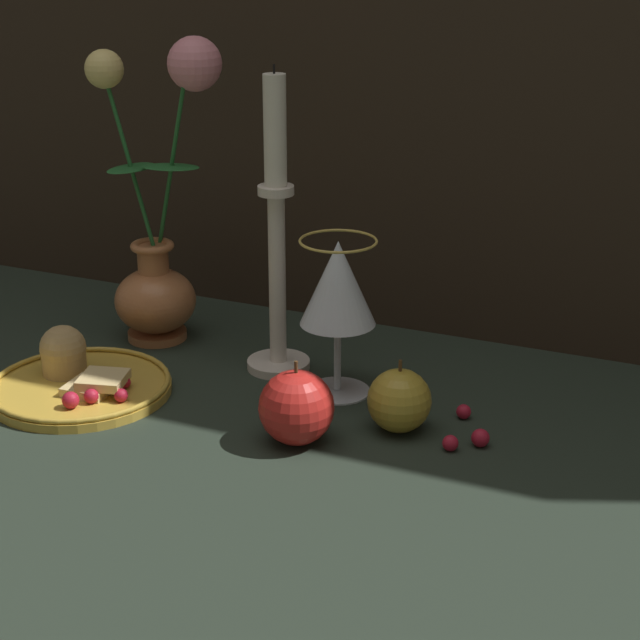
{
  "coord_description": "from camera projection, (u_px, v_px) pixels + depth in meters",
  "views": [
    {
      "loc": [
        0.48,
        -0.96,
        0.51
      ],
      "look_at": [
        0.06,
        0.0,
        0.1
      ],
      "focal_mm": 60.0,
      "sensor_mm": 36.0,
      "label": 1
    }
  ],
  "objects": [
    {
      "name": "apple_near_glass",
      "position": [
        296.0,
        407.0,
        1.07
      ],
      "size": [
        0.08,
        0.08,
        0.09
      ],
      "color": "red",
      "rests_on": "ground_plane"
    },
    {
      "name": "ground_plane",
      "position": [
        270.0,
        397.0,
        1.18
      ],
      "size": [
        2.4,
        2.4,
        0.0
      ],
      "primitive_type": "plane",
      "color": "#232D23",
      "rests_on": "ground"
    },
    {
      "name": "berry_near_plate",
      "position": [
        464.0,
        412.0,
        1.13
      ],
      "size": [
        0.02,
        0.02,
        0.02
      ],
      "primitive_type": "sphere",
      "color": "#AD192D",
      "rests_on": "ground_plane"
    },
    {
      "name": "plate_with_pastries",
      "position": [
        77.0,
        378.0,
        1.19
      ],
      "size": [
        0.2,
        0.2,
        0.07
      ],
      "color": "gold",
      "rests_on": "ground_plane"
    },
    {
      "name": "berry_by_glass_stem",
      "position": [
        450.0,
        443.0,
        1.06
      ],
      "size": [
        0.02,
        0.02,
        0.02
      ],
      "primitive_type": "sphere",
      "color": "#AD192D",
      "rests_on": "ground_plane"
    },
    {
      "name": "wine_glass",
      "position": [
        338.0,
        289.0,
        1.15
      ],
      "size": [
        0.08,
        0.08,
        0.18
      ],
      "color": "silver",
      "rests_on": "ground_plane"
    },
    {
      "name": "candlestick",
      "position": [
        277.0,
        245.0,
        1.2
      ],
      "size": [
        0.07,
        0.07,
        0.35
      ],
      "color": "silver",
      "rests_on": "ground_plane"
    },
    {
      "name": "apple_beside_vase",
      "position": [
        399.0,
        401.0,
        1.1
      ],
      "size": [
        0.07,
        0.07,
        0.08
      ],
      "color": "#B2932D",
      "rests_on": "ground_plane"
    },
    {
      "name": "vase",
      "position": [
        158.0,
        239.0,
        1.3
      ],
      "size": [
        0.17,
        0.1,
        0.37
      ],
      "color": "#B77042",
      "rests_on": "ground_plane"
    },
    {
      "name": "berry_front_center",
      "position": [
        480.0,
        438.0,
        1.07
      ],
      "size": [
        0.02,
        0.02,
        0.02
      ],
      "primitive_type": "sphere",
      "color": "#AD192D",
      "rests_on": "ground_plane"
    }
  ]
}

